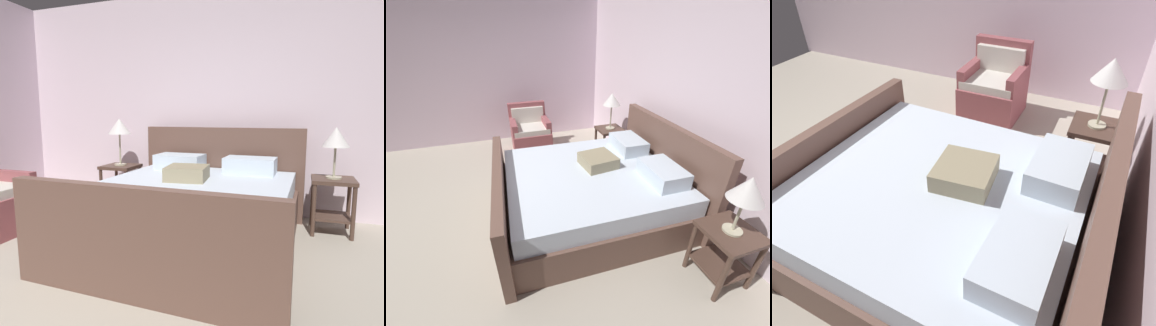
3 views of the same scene
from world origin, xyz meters
The scene contains 5 objects.
ground_plane centered at (0.00, 0.00, -0.01)m, with size 5.61×5.73×0.02m, color #B2A997.
bed centered at (0.17, 1.65, 0.34)m, with size 2.08×2.29×1.12m.
nightstand_left centered at (-1.15, 2.51, 0.40)m, with size 0.44×0.44×0.60m.
table_lamp_left centered at (-1.15, 2.51, 1.11)m, with size 0.30×0.30×0.62m.
armchair centered at (-2.04, 1.19, 0.35)m, with size 0.73×0.72×0.90m.
Camera 3 is at (1.69, 2.52, 2.15)m, focal length 30.82 mm.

